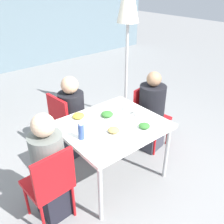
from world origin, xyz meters
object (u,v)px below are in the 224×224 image
object	(u,v)px
closed_umbrella	(128,7)
drinking_cup	(138,112)
person_far	(73,118)
chair_right	(148,112)
bottle	(81,131)
chair_left	(50,182)
person_right	(151,114)
person_left	(50,171)
chair_far	(65,120)
salad_bowl	(130,109)

from	to	relation	value
closed_umbrella	drinking_cup	world-z (taller)	closed_umbrella
person_far	closed_umbrella	xyz separation A→B (m)	(1.19, 0.25, 1.27)
chair_right	bottle	world-z (taller)	bottle
chair_left	person_right	size ratio (longest dim) A/B	0.77
person_left	chair_left	bearing A→B (deg)	-122.00
chair_left	person_left	distance (m)	0.11
chair_far	bottle	bearing A→B (deg)	-23.86
person_right	salad_bowl	bearing A→B (deg)	-5.34
chair_far	person_far	bearing A→B (deg)	58.00
bottle	drinking_cup	xyz separation A→B (m)	(0.77, -0.03, -0.04)
closed_umbrella	bottle	world-z (taller)	closed_umbrella
chair_right	drinking_cup	world-z (taller)	chair_right
person_right	person_far	xyz separation A→B (m)	(-0.88, 0.60, -0.00)
chair_far	closed_umbrella	xyz separation A→B (m)	(1.27, 0.21, 1.28)
chair_left	chair_far	xyz separation A→B (m)	(0.68, 0.89, 0.00)
salad_bowl	closed_umbrella	bearing A→B (deg)	49.76
chair_left	person_right	distance (m)	1.67
person_right	chair_far	xyz separation A→B (m)	(-0.97, 0.64, -0.02)
chair_far	chair_right	bearing A→B (deg)	55.09
chair_far	salad_bowl	xyz separation A→B (m)	(0.53, -0.67, 0.27)
closed_umbrella	bottle	xyz separation A→B (m)	(-1.53, -1.00, -0.96)
chair_left	closed_umbrella	distance (m)	2.59
chair_right	closed_umbrella	xyz separation A→B (m)	(0.27, 0.76, 1.28)
closed_umbrella	chair_far	bearing A→B (deg)	-170.70
person_right	salad_bowl	xyz separation A→B (m)	(-0.43, -0.03, 0.25)
chair_left	person_far	bearing A→B (deg)	44.95
chair_right	person_left	bearing A→B (deg)	-0.30
chair_left	chair_right	distance (m)	1.72
chair_left	chair_right	world-z (taller)	same
chair_left	drinking_cup	size ratio (longest dim) A/B	9.82
person_left	salad_bowl	distance (m)	1.20
person_right	person_far	size ratio (longest dim) A/B	1.02
chair_right	person_far	bearing A→B (deg)	-38.36
chair_left	bottle	xyz separation A→B (m)	(0.43, 0.10, 0.33)
chair_far	salad_bowl	size ratio (longest dim) A/B	6.24
bottle	salad_bowl	bearing A→B (deg)	8.83
chair_left	bottle	distance (m)	0.55
chair_right	salad_bowl	size ratio (longest dim) A/B	6.24
person_far	chair_far	bearing A→B (deg)	-122.00
person_far	bottle	bearing A→B (deg)	-30.39
chair_far	salad_bowl	world-z (taller)	chair_far
chair_far	drinking_cup	world-z (taller)	chair_far
drinking_cup	closed_umbrella	bearing A→B (deg)	53.70
person_left	person_far	bearing A→B (deg)	43.79
chair_left	salad_bowl	world-z (taller)	chair_left
person_right	drinking_cup	size ratio (longest dim) A/B	12.78
chair_left	closed_umbrella	xyz separation A→B (m)	(1.96, 1.10, 1.28)
chair_far	bottle	xyz separation A→B (m)	(-0.25, -0.79, 0.33)
chair_left	drinking_cup	world-z (taller)	chair_left
chair_right	person_far	size ratio (longest dim) A/B	0.78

